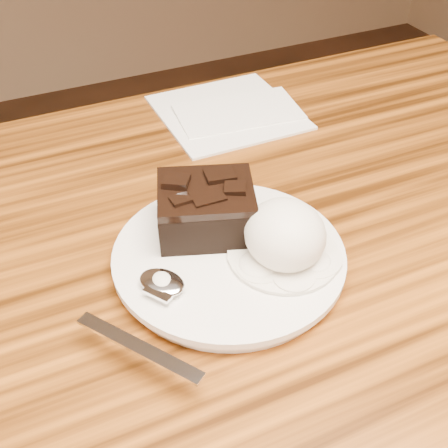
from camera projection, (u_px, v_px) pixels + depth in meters
name	position (u px, v px, depth m)	size (l,w,h in m)	color
plate	(229.00, 259.00, 0.50)	(0.20, 0.20, 0.02)	white
brownie	(206.00, 212.00, 0.51)	(0.08, 0.07, 0.04)	black
ice_cream_scoop	(285.00, 235.00, 0.48)	(0.07, 0.07, 0.06)	white
melt_puddle	(283.00, 255.00, 0.49)	(0.10, 0.10, 0.00)	white
spoon	(162.00, 284.00, 0.46)	(0.03, 0.16, 0.01)	silver
napkin	(227.00, 111.00, 0.72)	(0.16, 0.16, 0.01)	white
crumb_a	(183.00, 252.00, 0.50)	(0.01, 0.01, 0.00)	black
crumb_b	(268.00, 249.00, 0.50)	(0.01, 0.01, 0.00)	black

